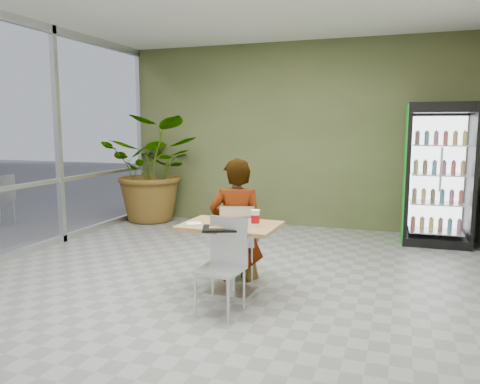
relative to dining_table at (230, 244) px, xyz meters
name	(u,v)px	position (x,y,z in m)	size (l,w,h in m)	color
ground	(217,287)	(-0.21, 0.12, -0.54)	(7.00, 7.00, 0.00)	gray
room_envelope	(216,141)	(-0.21, 0.12, 1.06)	(6.00, 7.00, 3.20)	silver
dining_table	(230,244)	(0.00, 0.00, 0.00)	(1.01, 0.72, 0.75)	#A87C48
chair_far	(237,236)	(-0.08, 0.46, -0.03)	(0.48, 0.48, 0.87)	silver
chair_near	(224,257)	(0.10, -0.44, -0.01)	(0.44, 0.44, 0.89)	silver
seated_woman	(237,232)	(-0.11, 0.50, 0.01)	(0.63, 0.41, 1.70)	black
pizza_plate	(231,221)	(-0.01, 0.06, 0.23)	(0.30, 0.23, 0.03)	white
soda_cup	(255,218)	(0.27, -0.01, 0.29)	(0.09, 0.09, 0.16)	white
napkin_stack	(194,224)	(-0.34, -0.16, 0.22)	(0.15, 0.15, 0.02)	white
cafeteria_tray	(224,228)	(0.03, -0.28, 0.23)	(0.40, 0.29, 0.02)	black
beverage_fridge	(438,174)	(2.18, 3.02, 0.51)	(0.97, 0.76, 2.09)	black
potted_plant	(154,169)	(-2.67, 3.20, 0.44)	(1.76, 1.52, 1.95)	#376C2B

